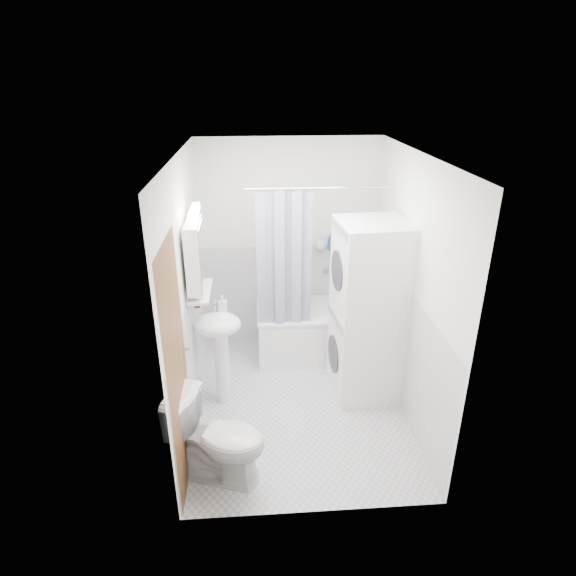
{
  "coord_description": "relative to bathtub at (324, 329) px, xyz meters",
  "views": [
    {
      "loc": [
        -0.4,
        -3.88,
        2.98
      ],
      "look_at": [
        -0.1,
        0.15,
        1.19
      ],
      "focal_mm": 30.0,
      "sensor_mm": 36.0,
      "label": 1
    }
  ],
  "objects": [
    {
      "name": "shampoo_a",
      "position": [
        -0.02,
        0.32,
        0.91
      ],
      "size": [
        0.13,
        0.17,
        0.13
      ],
      "primitive_type": "imported",
      "color": "gray",
      "rests_on": "shower_caddy"
    },
    {
      "name": "shelf_bottle",
      "position": [
        -1.26,
        -0.97,
        0.93
      ],
      "size": [
        0.07,
        0.18,
        0.07
      ],
      "primitive_type": "imported",
      "color": "gray",
      "rests_on": "shelf"
    },
    {
      "name": "medicine_cabinet",
      "position": [
        -1.27,
        -0.82,
        1.25
      ],
      "size": [
        0.13,
        0.5,
        0.71
      ],
      "color": "white",
      "rests_on": "room_walls"
    },
    {
      "name": "washer_dryer",
      "position": [
        0.31,
        -0.74,
        0.58
      ],
      "size": [
        0.69,
        0.68,
        1.79
      ],
      "rotation": [
        0.0,
        0.0,
        0.08
      ],
      "color": "white",
      "rests_on": "ground"
    },
    {
      "name": "room_walls",
      "position": [
        -0.37,
        -0.92,
        1.17
      ],
      "size": [
        2.6,
        2.6,
        2.6
      ],
      "color": "white",
      "rests_on": "ground"
    },
    {
      "name": "bathtub",
      "position": [
        0.0,
        0.0,
        0.0
      ],
      "size": [
        1.51,
        0.72,
        0.58
      ],
      "color": "white",
      "rests_on": "ground"
    },
    {
      "name": "shower_curtain",
      "position": [
        -0.47,
        -0.3,
        0.93
      ],
      "size": [
        0.55,
        0.02,
        1.45
      ],
      "color": "#141447",
      "rests_on": "curtain_rod"
    },
    {
      "name": "toilet",
      "position": [
        -1.09,
        -1.8,
        0.05
      ],
      "size": [
        0.86,
        0.65,
        0.75
      ],
      "primitive_type": "imported",
      "rotation": [
        0.0,
        0.0,
        1.24
      ],
      "color": "white",
      "rests_on": "ground"
    },
    {
      "name": "shelf",
      "position": [
        -1.26,
        -0.82,
        0.88
      ],
      "size": [
        0.18,
        0.54,
        0.02
      ],
      "primitive_type": "cube",
      "color": "silver",
      "rests_on": "room_walls"
    },
    {
      "name": "shower_caddy",
      "position": [
        0.25,
        0.32,
        0.83
      ],
      "size": [
        0.22,
        0.06,
        0.02
      ],
      "primitive_type": "cube",
      "color": "silver",
      "rests_on": "room_walls"
    },
    {
      "name": "curtain_rod",
      "position": [
        -0.0,
        -0.3,
        1.68
      ],
      "size": [
        1.69,
        0.02,
        0.02
      ],
      "primitive_type": "cylinder",
      "rotation": [
        0.0,
        1.57,
        0.0
      ],
      "color": "silver",
      "rests_on": "room_walls"
    },
    {
      "name": "door",
      "position": [
        -1.32,
        -1.47,
        0.68
      ],
      "size": [
        0.05,
        2.0,
        2.0
      ],
      "color": "brown",
      "rests_on": "ground"
    },
    {
      "name": "soap_pump",
      "position": [
        -1.08,
        -0.67,
        0.63
      ],
      "size": [
        0.08,
        0.17,
        0.08
      ],
      "primitive_type": "imported",
      "color": "gray",
      "rests_on": "sink"
    },
    {
      "name": "tub_spout",
      "position": [
        0.2,
        0.33,
        0.58
      ],
      "size": [
        0.04,
        0.12,
        0.04
      ],
      "primitive_type": "cylinder",
      "rotation": [
        1.57,
        0.0,
        0.0
      ],
      "color": "silver",
      "rests_on": "room_walls"
    },
    {
      "name": "floor",
      "position": [
        -0.37,
        -0.92,
        -0.32
      ],
      "size": [
        2.6,
        2.6,
        0.0
      ],
      "primitive_type": "plane",
      "color": "silver",
      "rests_on": "ground"
    },
    {
      "name": "shampoo_b",
      "position": [
        0.1,
        0.32,
        0.88
      ],
      "size": [
        0.08,
        0.21,
        0.08
      ],
      "primitive_type": "imported",
      "color": "#27479D",
      "rests_on": "shower_caddy"
    },
    {
      "name": "sink",
      "position": [
        -1.12,
        -0.8,
        0.39
      ],
      "size": [
        0.44,
        0.37,
        1.04
      ],
      "color": "white",
      "rests_on": "ground"
    },
    {
      "name": "shelf_cup",
      "position": [
        -1.26,
        -0.7,
        0.94
      ],
      "size": [
        0.1,
        0.09,
        0.1
      ],
      "primitive_type": "imported",
      "color": "gray",
      "rests_on": "shelf"
    },
    {
      "name": "wainscot",
      "position": [
        -0.37,
        -0.63,
        0.28
      ],
      "size": [
        1.98,
        2.58,
        2.58
      ],
      "color": "white",
      "rests_on": "ground"
    },
    {
      "name": "towel",
      "position": [
        -1.31,
        -0.57,
        1.12
      ],
      "size": [
        0.07,
        0.36,
        0.86
      ],
      "color": "maroon",
      "rests_on": "room_walls"
    }
  ]
}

